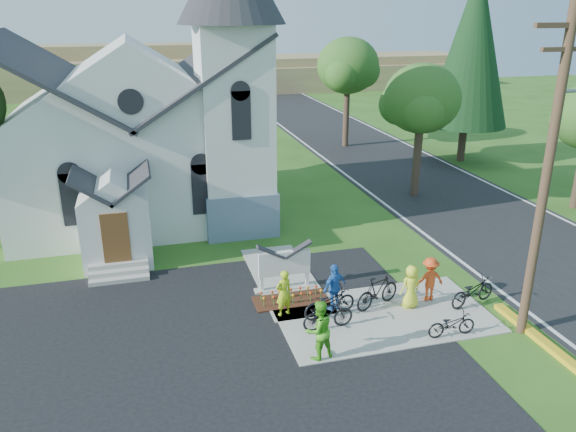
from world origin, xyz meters
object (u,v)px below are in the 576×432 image
object	(u,v)px
bike_1	(328,315)
cyclist_2	(334,287)
utility_pole	(550,166)
cyclist_4	(411,286)
bike_0	(329,302)
bike_2	(452,324)
cyclist_1	(319,330)
church_sign	(284,264)
bike_4	(473,291)
cyclist_3	(430,279)
bike_3	(378,291)
cyclist_0	(284,293)

from	to	relation	value
bike_1	cyclist_2	distance (m)	1.32
utility_pole	cyclist_4	xyz separation A→B (m)	(-2.79, 2.30, -4.59)
bike_0	bike_2	distance (m)	3.89
cyclist_1	church_sign	bearing A→B (deg)	-106.88
bike_2	bike_4	size ratio (longest dim) A/B	0.81
utility_pole	cyclist_4	bearing A→B (deg)	140.53
cyclist_3	bike_4	distance (m)	1.48
bike_1	bike_3	world-z (taller)	bike_3
cyclist_2	bike_3	distance (m)	1.52
cyclist_0	bike_2	size ratio (longest dim) A/B	1.02
cyclist_1	bike_3	xyz separation A→B (m)	(2.86, 2.30, -0.33)
bike_4	bike_0	bearing A→B (deg)	68.38
bike_1	utility_pole	bearing A→B (deg)	-108.83
cyclist_2	bike_3	xyz separation A→B (m)	(1.48, -0.22, -0.25)
cyclist_1	bike_4	world-z (taller)	cyclist_1
bike_4	cyclist_3	bearing A→B (deg)	45.86
church_sign	cyclist_0	size ratio (longest dim) A/B	1.37
utility_pole	cyclist_0	size ratio (longest dim) A/B	6.22
cyclist_2	cyclist_3	world-z (taller)	cyclist_2
cyclist_3	cyclist_4	bearing A→B (deg)	20.89
cyclist_3	cyclist_2	bearing A→B (deg)	-1.66
utility_pole	church_sign	bearing A→B (deg)	144.40
bike_4	cyclist_2	bearing A→B (deg)	63.38
bike_1	bike_2	world-z (taller)	bike_1
cyclist_3	bike_4	world-z (taller)	cyclist_3
cyclist_0	cyclist_2	distance (m)	1.73
utility_pole	cyclist_3	size ratio (longest dim) A/B	6.30
bike_2	cyclist_4	xyz separation A→B (m)	(-0.40, 2.00, 0.35)
cyclist_0	bike_4	size ratio (longest dim) A/B	0.83
cyclist_2	bike_4	world-z (taller)	cyclist_2
bike_3	cyclist_4	bearing A→B (deg)	-127.92
church_sign	bike_1	distance (m)	3.11
bike_2	cyclist_4	size ratio (longest dim) A/B	1.03
cyclist_1	bike_4	xyz separation A→B (m)	(6.05, 1.58, -0.40)
cyclist_2	utility_pole	bearing A→B (deg)	127.15
church_sign	bike_4	world-z (taller)	church_sign
cyclist_3	utility_pole	bearing A→B (deg)	129.13
bike_4	bike_2	bearing A→B (deg)	117.29
bike_3	bike_4	distance (m)	3.27
cyclist_3	cyclist_4	distance (m)	0.90
utility_pole	cyclist_0	distance (m)	8.89
utility_pole	cyclist_2	distance (m)	7.54
church_sign	cyclist_2	xyz separation A→B (m)	(1.23, -1.88, -0.15)
cyclist_2	bike_4	xyz separation A→B (m)	(4.67, -0.94, -0.32)
cyclist_2	cyclist_4	xyz separation A→B (m)	(2.54, -0.52, -0.06)
bike_0	cyclist_3	bearing A→B (deg)	-99.46
bike_4	utility_pole	bearing A→B (deg)	-175.86
cyclist_0	cyclist_3	bearing A→B (deg)	158.62
cyclist_2	bike_2	distance (m)	3.90
bike_0	bike_3	world-z (taller)	bike_3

